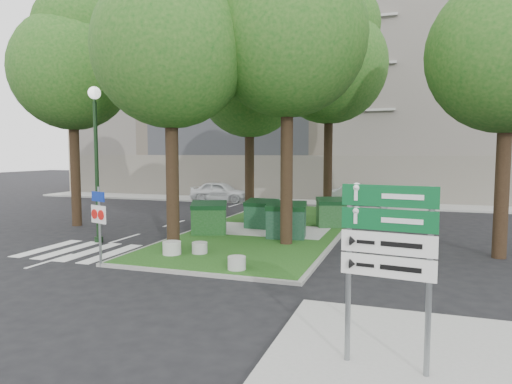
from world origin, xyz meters
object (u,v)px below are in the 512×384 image
at_px(tree_median_near_right, 290,21).
at_px(car_white, 221,192).
at_px(dumpster_d, 333,213).
at_px(directional_sign, 388,248).
at_px(tree_street_right, 512,38).
at_px(tree_street_left, 74,59).
at_px(litter_bin, 334,207).
at_px(dumpster_b, 261,214).
at_px(tree_median_mid, 252,75).
at_px(dumpster_c, 286,220).
at_px(bollard_right, 237,263).
at_px(traffic_sign_pole, 99,216).
at_px(tree_median_far, 331,54).
at_px(car_silver, 363,196).
at_px(bollard_mid, 200,248).
at_px(street_lamp, 96,145).
at_px(dumpster_a, 209,218).
at_px(bollard_left, 172,248).
at_px(tree_median_near_left, 173,35).

distance_m(tree_median_near_right, car_white, 17.05).
bearing_deg(dumpster_d, tree_median_near_right, -121.92).
bearing_deg(directional_sign, tree_street_right, 78.40).
relative_size(tree_street_left, litter_bin, 16.46).
bearing_deg(dumpster_b, tree_median_mid, 124.20).
distance_m(tree_median_near_right, dumpster_c, 7.28).
xyz_separation_m(bollard_right, traffic_sign_pole, (-4.12, -0.62, 1.24)).
xyz_separation_m(tree_median_far, bollard_right, (-0.67, -11.56, -8.02)).
xyz_separation_m(tree_street_left, dumpster_b, (8.52, 1.37, -6.92)).
bearing_deg(car_silver, litter_bin, 160.21).
distance_m(tree_median_near_right, tree_median_far, 7.51).
height_order(dumpster_b, bollard_mid, dumpster_b).
relative_size(tree_street_left, dumpster_b, 7.87).
bearing_deg(street_lamp, dumpster_a, 34.67).
height_order(tree_median_far, bollard_right, tree_median_far).
height_order(tree_median_mid, bollard_mid, tree_median_mid).
height_order(street_lamp, car_white, street_lamp).
height_order(dumpster_a, bollard_left, dumpster_a).
bearing_deg(bollard_mid, tree_median_near_left, 155.36).
distance_m(dumpster_b, dumpster_d, 3.19).
xyz_separation_m(tree_median_mid, traffic_sign_pole, (-1.59, -9.18, -5.43)).
xyz_separation_m(car_white, car_silver, (9.66, -0.05, 0.00)).
bearing_deg(bollard_left, dumpster_b, 78.69).
distance_m(tree_median_near_left, litter_bin, 13.26).
distance_m(tree_median_near_right, tree_median_mid, 5.50).
height_order(bollard_right, bollard_mid, bollard_right).
bearing_deg(tree_median_mid, tree_street_right, -21.80).
relative_size(tree_street_left, bollard_left, 18.52).
distance_m(tree_median_near_left, tree_median_mid, 6.53).
xyz_separation_m(dumpster_a, directional_sign, (7.40, -9.73, 1.24)).
bearing_deg(tree_street_left, dumpster_c, -2.59).
bearing_deg(tree_median_near_right, bollard_left, -136.78).
relative_size(tree_median_near_right, bollard_left, 19.30).
bearing_deg(dumpster_b, bollard_mid, -91.90).
distance_m(tree_median_near_left, bollard_mid, 7.13).
relative_size(tree_street_left, car_white, 2.64).
bearing_deg(dumpster_b, traffic_sign_pole, -106.86).
xyz_separation_m(tree_median_far, directional_sign, (3.61, -16.34, -6.33)).
bearing_deg(tree_street_right, tree_median_far, 134.17).
height_order(tree_median_near_right, bollard_left, tree_median_near_right).
bearing_deg(street_lamp, traffic_sign_pole, -51.54).
bearing_deg(tree_median_far, street_lamp, -128.90).
bearing_deg(dumpster_b, bollard_left, -99.13).
height_order(tree_street_right, traffic_sign_pole, tree_street_right).
relative_size(tree_median_near_left, tree_median_near_right, 0.92).
relative_size(tree_street_right, bollard_mid, 19.83).
distance_m(tree_street_right, bollard_mid, 11.90).
relative_size(tree_street_right, bollard_left, 16.95).
bearing_deg(tree_median_mid, dumpster_c, -52.87).
bearing_deg(tree_median_far, car_silver, 77.54).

